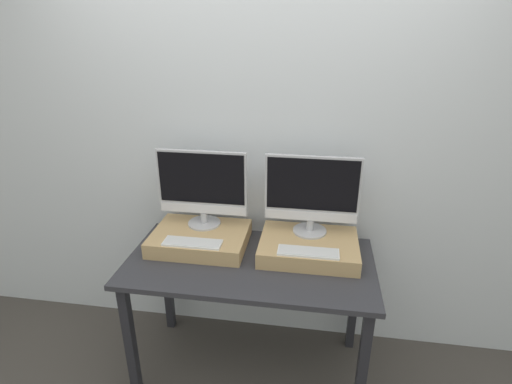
# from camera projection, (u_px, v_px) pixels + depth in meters

# --- Properties ---
(wall_back) EXTENTS (8.00, 0.04, 2.60)m
(wall_back) POSITION_uv_depth(u_px,v_px,m) (261.00, 150.00, 2.40)
(wall_back) COLOR silver
(wall_back) RESTS_ON ground_plane
(workbench) EXTENTS (1.37, 0.69, 0.79)m
(workbench) POSITION_uv_depth(u_px,v_px,m) (250.00, 275.00, 2.25)
(workbench) COLOR #2D2D33
(workbench) RESTS_ON ground_plane
(wooden_riser_left) EXTENTS (0.55, 0.41, 0.09)m
(wooden_riser_left) POSITION_uv_depth(u_px,v_px,m) (200.00, 238.00, 2.35)
(wooden_riser_left) COLOR tan
(wooden_riser_left) RESTS_ON workbench
(monitor_left) EXTENTS (0.53, 0.20, 0.46)m
(monitor_left) POSITION_uv_depth(u_px,v_px,m) (202.00, 186.00, 2.33)
(monitor_left) COLOR #B2B2B7
(monitor_left) RESTS_ON wooden_riser_left
(keyboard_left) EXTENTS (0.32, 0.10, 0.01)m
(keyboard_left) POSITION_uv_depth(u_px,v_px,m) (192.00, 243.00, 2.20)
(keyboard_left) COLOR silver
(keyboard_left) RESTS_ON wooden_riser_left
(wooden_riser_right) EXTENTS (0.55, 0.41, 0.09)m
(wooden_riser_right) POSITION_uv_depth(u_px,v_px,m) (309.00, 247.00, 2.26)
(wooden_riser_right) COLOR tan
(wooden_riser_right) RESTS_ON workbench
(monitor_right) EXTENTS (0.53, 0.20, 0.46)m
(monitor_right) POSITION_uv_depth(u_px,v_px,m) (312.00, 193.00, 2.24)
(monitor_right) COLOR #B2B2B7
(monitor_right) RESTS_ON wooden_riser_right
(keyboard_right) EXTENTS (0.32, 0.10, 0.01)m
(keyboard_right) POSITION_uv_depth(u_px,v_px,m) (308.00, 252.00, 2.11)
(keyboard_right) COLOR silver
(keyboard_right) RESTS_ON wooden_riser_right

